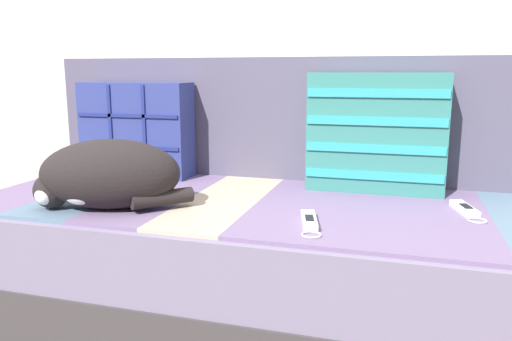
% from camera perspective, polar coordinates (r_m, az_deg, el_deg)
% --- Properties ---
extents(ground_plane, '(14.00, 14.00, 0.00)m').
position_cam_1_polar(ground_plane, '(1.54, -0.71, -17.22)').
color(ground_plane, '#564C47').
extents(couch, '(1.82, 0.83, 0.36)m').
position_cam_1_polar(couch, '(1.59, 0.71, -9.44)').
color(couch, '#3D3838').
rests_on(couch, ground_plane).
extents(sofa_backrest, '(1.78, 0.14, 0.43)m').
position_cam_1_polar(sofa_backrest, '(1.83, 3.73, 6.02)').
color(sofa_backrest, '#514C60').
rests_on(sofa_backrest, couch).
extents(throw_pillow_quilted, '(0.41, 0.14, 0.34)m').
position_cam_1_polar(throw_pillow_quilted, '(1.89, -13.46, 4.58)').
color(throw_pillow_quilted, navy).
rests_on(throw_pillow_quilted, couch).
extents(throw_pillow_striped, '(0.43, 0.14, 0.38)m').
position_cam_1_polar(throw_pillow_striped, '(1.64, 13.56, 4.24)').
color(throw_pillow_striped, '#337A70').
rests_on(throw_pillow_striped, couch).
extents(sleeping_cat, '(0.44, 0.32, 0.20)m').
position_cam_1_polar(sleeping_cat, '(1.46, -16.74, -0.60)').
color(sleeping_cat, black).
rests_on(sleeping_cat, couch).
extents(game_remote_near, '(0.09, 0.19, 0.02)m').
position_cam_1_polar(game_remote_near, '(1.48, 22.81, -4.15)').
color(game_remote_near, white).
rests_on(game_remote_near, couch).
extents(game_remote_far, '(0.09, 0.19, 0.02)m').
position_cam_1_polar(game_remote_far, '(1.27, 6.10, -5.83)').
color(game_remote_far, white).
rests_on(game_remote_far, couch).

